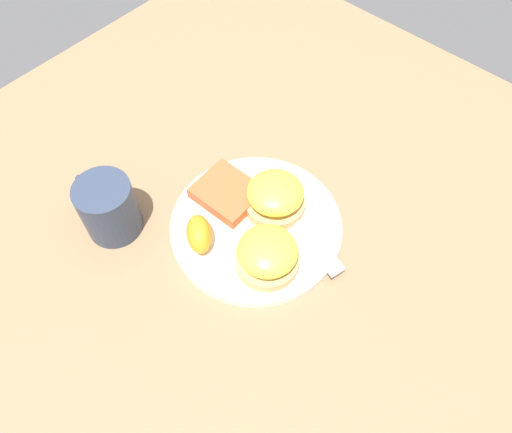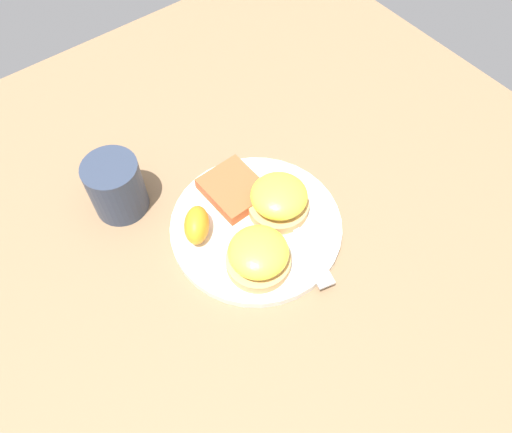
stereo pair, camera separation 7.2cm
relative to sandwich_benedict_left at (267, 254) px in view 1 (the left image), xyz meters
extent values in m
plane|color=#846647|center=(0.06, -0.04, -0.04)|extent=(1.10, 1.10, 0.00)
cylinder|color=silver|center=(0.06, -0.04, -0.03)|extent=(0.25, 0.25, 0.01)
cylinder|color=tan|center=(0.00, 0.00, -0.02)|extent=(0.09, 0.09, 0.02)
ellipsoid|color=yellow|center=(0.00, 0.00, 0.01)|extent=(0.08, 0.08, 0.04)
cylinder|color=tan|center=(0.05, -0.08, -0.02)|extent=(0.09, 0.09, 0.02)
ellipsoid|color=yellow|center=(0.05, -0.08, 0.01)|extent=(0.08, 0.08, 0.04)
cube|color=#B4532D|center=(0.12, -0.05, -0.02)|extent=(0.10, 0.08, 0.02)
ellipsoid|color=orange|center=(0.09, 0.04, 0.00)|extent=(0.07, 0.07, 0.04)
cube|color=silver|center=(0.06, -0.09, -0.02)|extent=(0.10, 0.04, 0.00)
cube|color=silver|center=(-0.07, -0.06, -0.02)|extent=(0.05, 0.03, 0.00)
cylinder|color=#2D384C|center=(0.22, 0.10, 0.01)|extent=(0.08, 0.08, 0.09)
torus|color=#2D384C|center=(0.26, 0.10, 0.01)|extent=(0.05, 0.01, 0.05)
camera|label=1|loc=(-0.21, 0.25, 0.60)|focal=35.00mm
camera|label=2|loc=(-0.26, 0.20, 0.60)|focal=35.00mm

